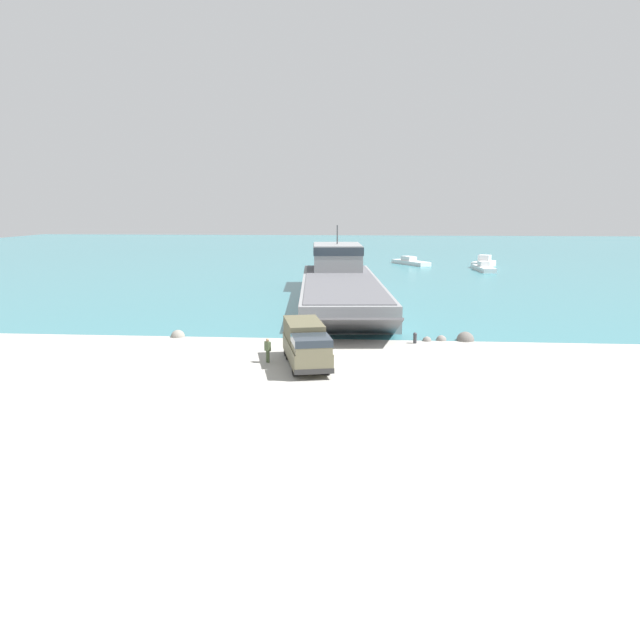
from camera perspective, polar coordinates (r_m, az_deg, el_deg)
The scene contains 13 objects.
ground_plane at distance 43.12m, azimuth -0.01°, elevation -3.49°, with size 240.00×240.00×0.00m, color #A8A59E.
water_surface at distance 138.43m, azimuth 3.27°, elevation 6.06°, with size 240.00×180.00×0.01m, color teal.
landing_craft at distance 71.45m, azimuth 1.84°, elevation 3.63°, with size 11.68×41.89×7.97m.
military_truck at distance 40.77m, azimuth -1.27°, elevation -2.15°, with size 4.09×7.85×2.76m.
soldier_on_ramp at distance 41.78m, azimuth -4.81°, elevation -2.63°, with size 0.48×0.48×1.66m.
moored_boat_a at distance 112.03m, azimuth 14.75°, elevation 5.07°, with size 5.05×6.68×2.03m.
moored_boat_b at distance 104.93m, azimuth 14.76°, elevation 4.64°, with size 2.64×7.91×1.50m.
moored_boat_c at distance 113.96m, azimuth 8.27°, elevation 5.29°, with size 6.77×8.63×1.44m.
mooring_bollard at distance 48.14m, azimuth 8.68°, elevation -1.58°, with size 0.31×0.31×0.85m.
shoreline_rock_a at distance 51.31m, azimuth -12.86°, elevation -1.51°, with size 1.12×1.12×1.12m, color gray.
shoreline_rock_b at distance 49.98m, azimuth 13.14°, elevation -1.83°, with size 1.38×1.38×1.38m, color #66605B.
shoreline_rock_c at distance 49.65m, azimuth 11.03°, elevation -1.83°, with size 0.80×0.80×0.80m, color gray.
shoreline_rock_d at distance 49.23m, azimuth 9.75°, elevation -1.89°, with size 0.69×0.69×0.69m, color gray.
Camera 1 is at (3.43, -41.73, 10.31)m, focal length 35.00 mm.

